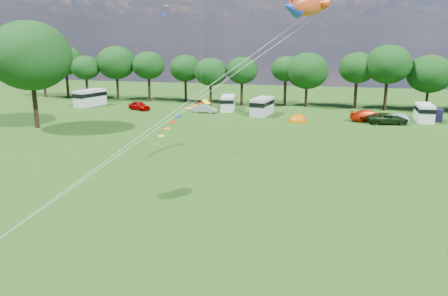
% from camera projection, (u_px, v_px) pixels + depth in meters
% --- Properties ---
extents(ground_plane, '(180.00, 180.00, 0.00)m').
position_uv_depth(ground_plane, '(184.00, 261.00, 22.09)').
color(ground_plane, black).
rests_on(ground_plane, ground).
extents(tree_line, '(102.98, 10.98, 10.27)m').
position_uv_depth(tree_line, '(329.00, 69.00, 70.85)').
color(tree_line, black).
rests_on(tree_line, ground).
extents(big_tree, '(10.00, 10.00, 13.28)m').
position_uv_depth(big_tree, '(30.00, 56.00, 53.66)').
color(big_tree, black).
rests_on(big_tree, ground).
extents(car_a, '(4.38, 3.16, 1.36)m').
position_uv_depth(car_a, '(139.00, 106.00, 69.79)').
color(car_a, '#910101').
rests_on(car_a, ground).
extents(car_b, '(3.49, 1.42, 1.22)m').
position_uv_depth(car_b, '(205.00, 109.00, 67.19)').
color(car_b, '#96989E').
rests_on(car_b, ground).
extents(car_c, '(5.57, 3.59, 1.55)m').
position_uv_depth(car_c, '(370.00, 116.00, 60.04)').
color(car_c, '#B11D04').
rests_on(car_c, ground).
extents(car_d, '(5.75, 3.36, 1.47)m').
position_uv_depth(car_d, '(388.00, 119.00, 58.10)').
color(car_d, black).
rests_on(car_d, ground).
extents(campervan_a, '(3.67, 6.04, 2.76)m').
position_uv_depth(campervan_a, '(90.00, 97.00, 74.19)').
color(campervan_a, silver).
rests_on(campervan_a, ground).
extents(campervan_b, '(2.85, 5.06, 2.34)m').
position_uv_depth(campervan_b, '(228.00, 102.00, 69.44)').
color(campervan_b, white).
rests_on(campervan_b, ground).
extents(campervan_c, '(2.91, 5.52, 2.59)m').
position_uv_depth(campervan_c, '(262.00, 106.00, 64.99)').
color(campervan_c, '#BCBCBE').
rests_on(campervan_c, ground).
extents(campervan_d, '(2.12, 4.90, 2.39)m').
position_uv_depth(campervan_d, '(424.00, 112.00, 60.09)').
color(campervan_d, white).
rests_on(campervan_d, ground).
extents(tent_orange, '(2.59, 2.84, 2.03)m').
position_uv_depth(tent_orange, '(297.00, 122.00, 59.98)').
color(tent_orange, '#C95A00').
rests_on(tent_orange, ground).
extents(tent_greyblue, '(3.05, 3.34, 2.27)m').
position_uv_depth(tent_greyblue, '(399.00, 122.00, 59.95)').
color(tent_greyblue, '#505E6A').
rests_on(tent_greyblue, ground).
extents(awning_navy, '(3.20, 2.83, 1.71)m').
position_uv_depth(awning_navy, '(432.00, 115.00, 60.53)').
color(awning_navy, black).
rests_on(awning_navy, ground).
extents(fish_kite, '(2.77, 3.27, 1.83)m').
position_uv_depth(fish_kite, '(307.00, 2.00, 20.40)').
color(fish_kite, '#D1441F').
rests_on(fish_kite, ground).
extents(streamer_kite_b, '(4.32, 4.81, 3.84)m').
position_uv_depth(streamer_kite_b, '(185.00, 115.00, 41.30)').
color(streamer_kite_b, '#EFF711').
rests_on(streamer_kite_b, ground).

